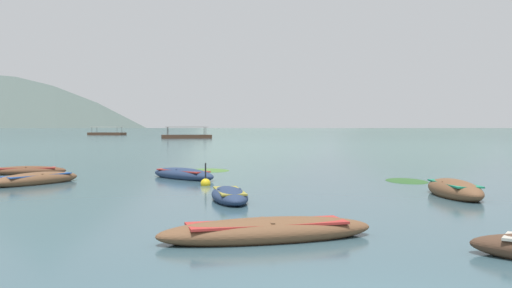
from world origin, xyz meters
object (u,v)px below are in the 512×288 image
rowboat_1 (27,171)px  ferry_2 (107,133)px  rowboat_3 (267,231)px  rowboat_0 (37,179)px  rowboat_4 (454,190)px  rowboat_7 (183,174)px  rowboat_5 (229,196)px  mooring_buoy (206,183)px  ferry_0 (186,136)px

rowboat_1 → ferry_2: 133.37m
rowboat_3 → rowboat_1: bearing=124.9°
rowboat_1 → rowboat_0: bearing=-64.4°
rowboat_1 → rowboat_4: size_ratio=1.03×
rowboat_7 → rowboat_5: bearing=-72.9°
ferry_2 → mooring_buoy: ferry_2 is taller
rowboat_1 → rowboat_3: size_ratio=0.81×
rowboat_1 → rowboat_5: size_ratio=1.14×
rowboat_0 → ferry_2: 138.58m
rowboat_5 → mooring_buoy: bearing=103.4°
rowboat_0 → rowboat_1: 5.34m
rowboat_1 → rowboat_3: bearing=-55.1°
rowboat_1 → rowboat_4: (17.87, -9.14, 0.07)m
rowboat_0 → rowboat_1: bearing=115.6°
rowboat_3 → rowboat_7: rowboat_7 is taller
rowboat_1 → ferry_2: size_ratio=0.35×
rowboat_3 → rowboat_4: 9.66m
rowboat_1 → ferry_0: size_ratio=0.37×
rowboat_3 → ferry_0: (-12.90, 101.12, 0.26)m
rowboat_5 → rowboat_4: bearing=7.9°
mooring_buoy → rowboat_0: bearing=174.3°
rowboat_5 → rowboat_7: rowboat_7 is taller
rowboat_0 → rowboat_7: rowboat_7 is taller
rowboat_7 → rowboat_3: bearing=-76.3°
rowboat_7 → rowboat_1: bearing=162.5°
rowboat_0 → rowboat_1: size_ratio=1.04×
rowboat_3 → rowboat_5: rowboat_3 is taller
rowboat_4 → rowboat_7: (-9.86, 6.61, -0.04)m
ferry_0 → ferry_2: 52.97m
ferry_2 → ferry_0: bearing=-58.9°
rowboat_0 → mooring_buoy: (6.96, -0.70, -0.09)m
rowboat_1 → ferry_0: (-1.53, 84.85, 0.29)m
rowboat_0 → ferry_0: 89.75m
rowboat_5 → ferry_2: size_ratio=0.31×
rowboat_3 → rowboat_5: (-1.00, 6.10, -0.01)m
rowboat_4 → rowboat_7: rowboat_4 is taller
ferry_2 → mooring_buoy: 140.98m
rowboat_0 → ferry_2: (-31.20, 135.02, 0.26)m
rowboat_0 → ferry_0: bearing=92.4°
rowboat_3 → mooring_buoy: bearing=101.1°
rowboat_3 → mooring_buoy: mooring_buoy is taller
ferry_0 → mooring_buoy: 91.01m
rowboat_0 → rowboat_3: 14.61m
rowboat_7 → ferry_2: 137.76m
rowboat_5 → rowboat_7: (-2.36, 7.65, 0.02)m
rowboat_1 → rowboat_7: 8.40m
rowboat_7 → ferry_0: ferry_0 is taller
rowboat_7 → rowboat_4: bearing=-33.8°
rowboat_1 → rowboat_3: rowboat_3 is taller
rowboat_3 → mooring_buoy: 10.96m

